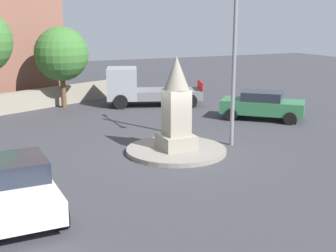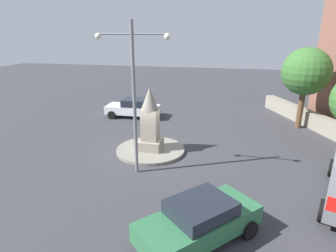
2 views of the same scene
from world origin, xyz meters
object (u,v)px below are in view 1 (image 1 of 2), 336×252
at_px(car_white_parked_left, 16,186).
at_px(tree_near_wall, 61,54).
at_px(monument, 176,107).
at_px(streetlamp, 235,40).
at_px(car_green_near_island, 262,105).
at_px(truck_grey_far_side, 142,88).

xyz_separation_m(car_white_parked_left, tree_near_wall, (-14.40, 4.41, 2.38)).
bearing_deg(monument, car_white_parked_left, -62.89).
bearing_deg(monument, streetlamp, 90.62).
distance_m(car_white_parked_left, tree_near_wall, 15.25).
relative_size(car_white_parked_left, car_green_near_island, 1.00).
relative_size(car_white_parked_left, tree_near_wall, 0.90).
bearing_deg(truck_grey_far_side, tree_near_wall, -105.92).
bearing_deg(streetlamp, car_white_parked_left, -69.79).
height_order(monument, car_white_parked_left, monument).
height_order(truck_grey_far_side, tree_near_wall, tree_near_wall).
distance_m(monument, car_white_parked_left, 7.26).
bearing_deg(truck_grey_far_side, car_green_near_island, 34.06).
relative_size(monument, car_green_near_island, 0.84).
height_order(car_white_parked_left, tree_near_wall, tree_near_wall).
relative_size(monument, tree_near_wall, 0.77).
bearing_deg(tree_near_wall, car_white_parked_left, -17.01).
bearing_deg(streetlamp, car_green_near_island, 130.62).
height_order(streetlamp, car_green_near_island, streetlamp).
relative_size(car_green_near_island, truck_grey_far_side, 0.71).
distance_m(monument, streetlamp, 3.56).
distance_m(streetlamp, car_green_near_island, 6.50).
height_order(car_white_parked_left, car_green_near_island, car_white_parked_left).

